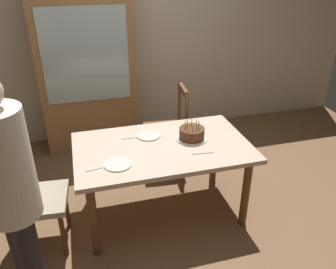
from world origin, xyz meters
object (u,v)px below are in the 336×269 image
object	(u,v)px
chair_spindle_back	(168,130)
chair_upholstered	(25,193)
birthday_cake	(192,134)
plate_far_side	(149,135)
china_cabinet	(87,72)
person_celebrant	(11,194)
dining_table	(163,154)
plate_near_celebrant	(118,164)

from	to	relation	value
chair_spindle_back	chair_upholstered	size ratio (longest dim) A/B	1.00
birthday_cake	plate_far_side	world-z (taller)	birthday_cake
chair_spindle_back	china_cabinet	distance (m)	1.21
chair_spindle_back	chair_upholstered	distance (m)	1.66
birthday_cake	person_celebrant	distance (m)	1.58
chair_spindle_back	china_cabinet	xyz separation A→B (m)	(-0.78, 0.78, 0.49)
chair_spindle_back	plate_far_side	bearing A→B (deg)	-120.57
plate_far_side	person_celebrant	xyz separation A→B (m)	(-1.02, -0.92, 0.22)
dining_table	chair_upholstered	xyz separation A→B (m)	(-1.14, -0.12, -0.10)
dining_table	birthday_cake	world-z (taller)	birthday_cake
plate_far_side	person_celebrant	bearing A→B (deg)	-137.85
plate_far_side	chair_upholstered	size ratio (longest dim) A/B	0.23
plate_near_celebrant	chair_spindle_back	world-z (taller)	chair_spindle_back
chair_spindle_back	birthday_cake	bearing A→B (deg)	-88.30
plate_far_side	china_cabinet	xyz separation A→B (m)	(-0.44, 1.35, 0.23)
person_celebrant	china_cabinet	distance (m)	2.34
plate_near_celebrant	plate_far_side	world-z (taller)	same
plate_far_side	chair_spindle_back	world-z (taller)	chair_spindle_back
plate_far_side	dining_table	bearing A→B (deg)	-69.86
birthday_cake	china_cabinet	world-z (taller)	china_cabinet
birthday_cake	dining_table	bearing A→B (deg)	-170.83
chair_spindle_back	china_cabinet	size ratio (longest dim) A/B	0.50
dining_table	birthday_cake	size ratio (longest dim) A/B	5.38
plate_near_celebrant	chair_spindle_back	xyz separation A→B (m)	(0.67, 0.98, -0.27)
birthday_cake	china_cabinet	xyz separation A→B (m)	(-0.80, 1.51, 0.18)
chair_upholstered	person_celebrant	distance (m)	0.73
plate_far_side	china_cabinet	world-z (taller)	china_cabinet
birthday_cake	chair_spindle_back	distance (m)	0.79
plate_near_celebrant	plate_far_side	size ratio (longest dim) A/B	1.00
plate_near_celebrant	china_cabinet	xyz separation A→B (m)	(-0.10, 1.76, 0.23)
birthday_cake	chair_upholstered	bearing A→B (deg)	-173.46
person_celebrant	birthday_cake	bearing A→B (deg)	28.96
dining_table	person_celebrant	bearing A→B (deg)	-146.79
plate_near_celebrant	chair_upholstered	xyz separation A→B (m)	(-0.73, 0.09, -0.19)
birthday_cake	plate_far_side	size ratio (longest dim) A/B	1.27
plate_far_side	person_celebrant	distance (m)	1.39
plate_far_side	chair_spindle_back	distance (m)	0.71
plate_far_side	person_celebrant	world-z (taller)	person_celebrant
dining_table	chair_spindle_back	size ratio (longest dim) A/B	1.59
chair_upholstered	person_celebrant	size ratio (longest dim) A/B	0.57
chair_upholstered	dining_table	bearing A→B (deg)	5.88
dining_table	plate_far_side	bearing A→B (deg)	110.14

